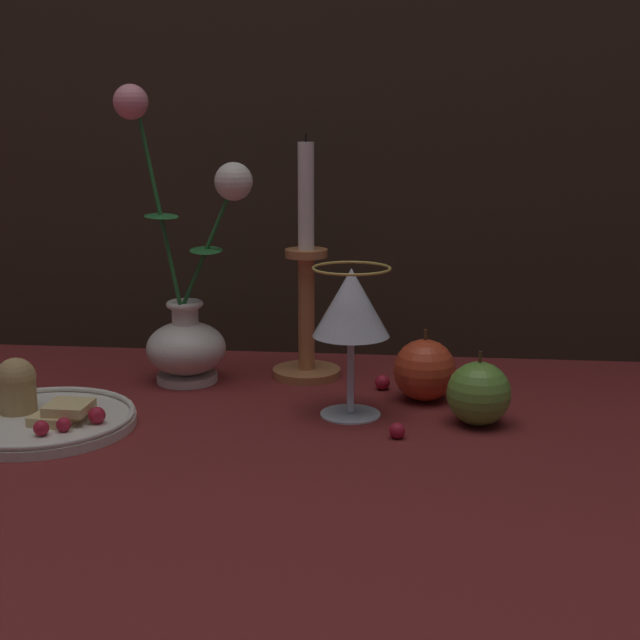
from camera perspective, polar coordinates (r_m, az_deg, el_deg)
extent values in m
plane|color=maroon|center=(1.02, -3.57, -5.53)|extent=(2.40, 2.40, 0.00)
cylinder|color=silver|center=(1.13, -8.49, -3.65)|extent=(0.08, 0.08, 0.01)
ellipsoid|color=silver|center=(1.12, -8.56, -1.79)|extent=(0.10, 0.10, 0.07)
cylinder|color=silver|center=(1.11, -8.62, 0.18)|extent=(0.03, 0.03, 0.03)
torus|color=silver|center=(1.10, -8.65, 1.01)|extent=(0.05, 0.05, 0.01)
cylinder|color=#23662D|center=(1.08, -10.29, 7.18)|extent=(0.06, 0.02, 0.24)
ellipsoid|color=#23662D|center=(1.08, -10.13, 6.55)|extent=(0.07, 0.08, 0.00)
sphere|color=pink|center=(1.08, -12.02, 13.50)|extent=(0.04, 0.04, 0.04)
cylinder|color=#23662D|center=(1.08, -7.14, 4.84)|extent=(0.07, 0.01, 0.15)
ellipsoid|color=#23662D|center=(1.08, -7.30, 4.45)|extent=(0.05, 0.08, 0.00)
sphere|color=silver|center=(1.06, -5.55, 8.82)|extent=(0.05, 0.05, 0.05)
cylinder|color=silver|center=(1.00, -17.37, -6.31)|extent=(0.20, 0.20, 0.01)
torus|color=silver|center=(0.99, -17.40, -5.87)|extent=(0.20, 0.20, 0.01)
cylinder|color=tan|center=(1.02, -18.82, -4.54)|extent=(0.04, 0.04, 0.04)
sphere|color=tan|center=(1.02, -18.90, -3.50)|extent=(0.04, 0.04, 0.04)
cube|color=#DBBC7A|center=(0.98, -16.56, -6.01)|extent=(0.05, 0.05, 0.01)
cube|color=#DBBC7A|center=(0.97, -15.77, -5.41)|extent=(0.04, 0.04, 0.01)
sphere|color=#AD192D|center=(0.94, -17.42, -6.62)|extent=(0.02, 0.02, 0.02)
sphere|color=#AD192D|center=(0.95, -16.10, -6.45)|extent=(0.01, 0.01, 0.01)
sphere|color=#AD192D|center=(0.96, -14.09, -5.94)|extent=(0.02, 0.02, 0.02)
cylinder|color=silver|center=(0.99, 1.95, -5.98)|extent=(0.07, 0.07, 0.00)
cylinder|color=silver|center=(0.98, 1.97, -3.47)|extent=(0.01, 0.01, 0.09)
cone|color=silver|center=(0.96, 2.01, 1.14)|extent=(0.08, 0.08, 0.07)
cone|color=maroon|center=(0.96, 2.01, 0.49)|extent=(0.07, 0.07, 0.05)
torus|color=gold|center=(0.95, 2.03, 3.33)|extent=(0.09, 0.09, 0.00)
cylinder|color=#B77042|center=(1.14, -0.86, -3.37)|extent=(0.09, 0.09, 0.01)
cylinder|color=#B77042|center=(1.12, -0.88, 0.41)|extent=(0.02, 0.02, 0.14)
cylinder|color=#B77042|center=(1.10, -0.89, 4.30)|extent=(0.05, 0.05, 0.01)
cylinder|color=white|center=(1.09, -0.90, 7.93)|extent=(0.02, 0.02, 0.13)
cylinder|color=black|center=(1.09, -0.92, 11.59)|extent=(0.00, 0.00, 0.01)
sphere|color=#D14223|center=(1.04, 6.70, -3.21)|extent=(0.07, 0.07, 0.07)
cylinder|color=#4C3319|center=(1.03, 6.76, -0.94)|extent=(0.00, 0.00, 0.01)
sphere|color=#669938|center=(0.97, 10.12, -4.66)|extent=(0.07, 0.07, 0.07)
cylinder|color=#4C3319|center=(0.96, 10.22, -2.35)|extent=(0.00, 0.00, 0.01)
sphere|color=#AD192D|center=(0.92, 4.96, -7.06)|extent=(0.02, 0.02, 0.02)
sphere|color=#AD192D|center=(1.08, 4.01, -4.00)|extent=(0.02, 0.02, 0.02)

